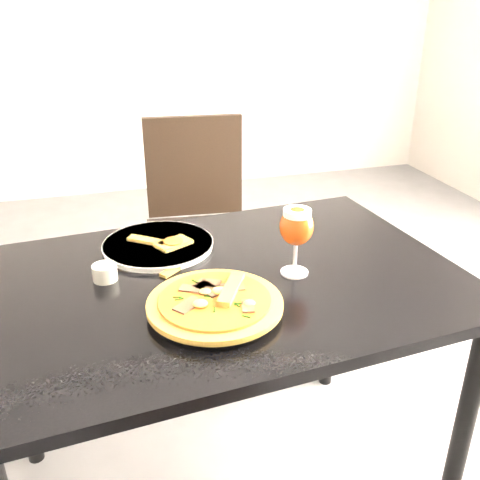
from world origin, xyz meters
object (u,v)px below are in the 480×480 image
object	(u,v)px
chair_far	(199,222)
pizza	(215,302)
beer_glass	(297,227)
dining_table	(222,308)

from	to	relation	value
chair_far	pizza	xyz separation A→B (m)	(-0.18, -1.05, 0.26)
beer_glass	chair_far	bearing A→B (deg)	93.37
dining_table	beer_glass	bearing A→B (deg)	-13.61
chair_far	dining_table	bearing A→B (deg)	-92.26
chair_far	pizza	bearing A→B (deg)	-93.90
chair_far	beer_glass	world-z (taller)	chair_far
pizza	beer_glass	size ratio (longest dim) A/B	1.70
dining_table	pizza	size ratio (longest dim) A/B	4.16
chair_far	beer_glass	size ratio (longest dim) A/B	5.26
dining_table	chair_far	size ratio (longest dim) A/B	1.35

